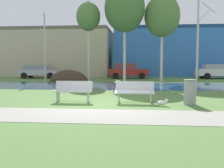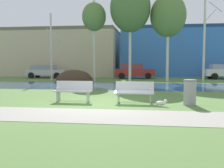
% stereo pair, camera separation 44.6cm
% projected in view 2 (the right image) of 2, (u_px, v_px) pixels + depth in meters
% --- Properties ---
extents(ground_plane, '(120.00, 120.00, 0.00)m').
position_uv_depth(ground_plane, '(123.00, 84.00, 20.39)').
color(ground_plane, '#517538').
extents(paved_path_strip, '(60.00, 2.27, 0.01)m').
position_uv_depth(paved_path_strip, '(88.00, 115.00, 8.35)').
color(paved_path_strip, gray).
rests_on(paved_path_strip, ground).
extents(river_band, '(80.00, 6.30, 0.01)m').
position_uv_depth(river_band, '(122.00, 86.00, 19.09)').
color(river_band, '#33516B').
rests_on(river_band, ground).
extents(soil_mound, '(3.40, 2.98, 2.02)m').
position_uv_depth(soil_mound, '(74.00, 81.00, 24.25)').
color(soil_mound, '#423021').
rests_on(soil_mound, ground).
extents(bench_left, '(1.60, 0.58, 0.87)m').
position_uv_depth(bench_left, '(73.00, 90.00, 11.36)').
color(bench_left, silver).
rests_on(bench_left, ground).
extents(bench_right, '(1.60, 0.58, 0.87)m').
position_uv_depth(bench_right, '(134.00, 91.00, 11.01)').
color(bench_right, silver).
rests_on(bench_right, ground).
extents(trash_bin, '(0.50, 0.50, 0.99)m').
position_uv_depth(trash_bin, '(190.00, 92.00, 10.39)').
color(trash_bin, gray).
rests_on(trash_bin, ground).
extents(seagull, '(0.48, 0.18, 0.27)m').
position_uv_depth(seagull, '(161.00, 103.00, 10.09)').
color(seagull, white).
rests_on(seagull, ground).
extents(birch_far_left, '(1.42, 2.27, 6.17)m').
position_uv_depth(birch_far_left, '(52.00, 47.00, 24.53)').
color(birch_far_left, beige).
rests_on(birch_far_left, ground).
extents(birch_left, '(2.14, 2.14, 7.38)m').
position_uv_depth(birch_left, '(94.00, 17.00, 23.78)').
color(birch_left, beige).
rests_on(birch_left, ground).
extents(birch_center_left, '(3.55, 3.55, 8.59)m').
position_uv_depth(birch_center_left, '(130.00, 8.00, 23.36)').
color(birch_center_left, beige).
rests_on(birch_center_left, ground).
extents(birch_center, '(3.15, 3.15, 7.71)m').
position_uv_depth(birch_center, '(168.00, 16.00, 23.46)').
color(birch_center, beige).
rests_on(birch_center, ground).
extents(birch_center_right, '(1.51, 2.34, 8.24)m').
position_uv_depth(birch_center_right, '(205.00, 33.00, 23.09)').
color(birch_center_right, beige).
rests_on(birch_center_right, ground).
extents(parked_van_nearest_silver, '(4.28, 2.17, 1.37)m').
position_uv_depth(parked_van_nearest_silver, '(46.00, 71.00, 28.94)').
color(parked_van_nearest_silver, '#B2B5BC').
rests_on(parked_van_nearest_silver, ground).
extents(parked_sedan_second_red, '(4.14, 2.06, 1.59)m').
position_uv_depth(parked_sedan_second_red, '(134.00, 71.00, 28.07)').
color(parked_sedan_second_red, maroon).
rests_on(parked_sedan_second_red, ground).
extents(building_beige_block, '(15.80, 9.88, 5.84)m').
position_uv_depth(building_beige_block, '(59.00, 53.00, 35.67)').
color(building_beige_block, '#BCAD8E').
rests_on(building_beige_block, ground).
extents(building_blue_store, '(15.56, 9.33, 6.04)m').
position_uv_depth(building_blue_store, '(183.00, 52.00, 34.92)').
color(building_blue_store, '#3870C6').
rests_on(building_blue_store, ground).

